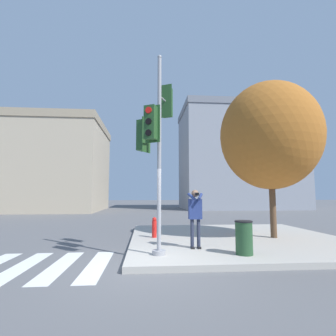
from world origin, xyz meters
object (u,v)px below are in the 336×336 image
(traffic_signal_pole, at_px, (155,132))
(trash_bin, at_px, (244,237))
(street_tree, at_px, (270,136))
(person_photographer, at_px, (195,213))
(fire_hydrant, at_px, (154,227))

(traffic_signal_pole, xyz_separation_m, trash_bin, (2.43, -0.25, -2.94))
(street_tree, bearing_deg, person_photographer, -153.11)
(fire_hydrant, height_order, trash_bin, trash_bin)
(traffic_signal_pole, xyz_separation_m, street_tree, (4.60, 2.40, 0.53))
(street_tree, relative_size, fire_hydrant, 7.94)
(person_photographer, distance_m, fire_hydrant, 2.51)
(street_tree, distance_m, fire_hydrant, 5.77)
(fire_hydrant, bearing_deg, traffic_signal_pole, -91.62)
(traffic_signal_pole, distance_m, street_tree, 5.22)
(traffic_signal_pole, height_order, trash_bin, traffic_signal_pole)
(person_photographer, height_order, trash_bin, person_photographer)
(street_tree, distance_m, trash_bin, 4.88)
(fire_hydrant, bearing_deg, street_tree, -5.16)
(traffic_signal_pole, bearing_deg, street_tree, 27.59)
(trash_bin, bearing_deg, street_tree, 50.71)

